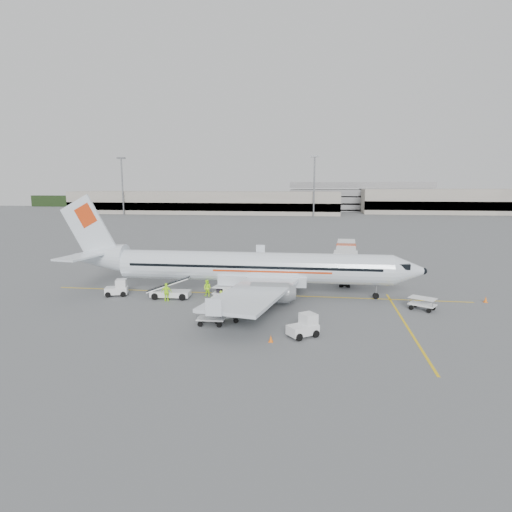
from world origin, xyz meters
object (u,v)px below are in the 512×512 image
at_px(tug_fore, 303,326).
at_px(aircraft, 254,247).
at_px(tug_mid, 224,297).
at_px(belt_loader, 170,285).
at_px(jet_bridge, 346,261).
at_px(tug_aft, 116,288).

bearing_deg(tug_fore, aircraft, 77.15).
xyz_separation_m(tug_fore, tug_mid, (-7.68, 7.24, 0.03)).
xyz_separation_m(aircraft, tug_fore, (5.55, -11.94, -4.23)).
height_order(belt_loader, tug_fore, belt_loader).
bearing_deg(aircraft, belt_loader, -163.80).
relative_size(belt_loader, tug_mid, 2.23).
xyz_separation_m(aircraft, belt_loader, (-8.22, -2.51, -3.68)).
height_order(aircraft, belt_loader, aircraft).
height_order(jet_bridge, belt_loader, jet_bridge).
height_order(jet_bridge, tug_mid, jet_bridge).
distance_m(aircraft, tug_fore, 13.83).
xyz_separation_m(jet_bridge, tug_mid, (-12.22, -15.28, -1.17)).
xyz_separation_m(aircraft, jet_bridge, (10.08, 10.58, -3.03)).
relative_size(belt_loader, tug_aft, 2.35).
relative_size(aircraft, tug_mid, 15.73).
bearing_deg(belt_loader, tug_aft, 175.35).
bearing_deg(belt_loader, tug_fore, -37.59).
bearing_deg(belt_loader, aircraft, 13.79).
bearing_deg(tug_mid, tug_fore, -42.53).
bearing_deg(tug_fore, tug_aft, 116.30).
height_order(aircraft, tug_aft, aircraft).
bearing_deg(aircraft, tug_mid, -115.16).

